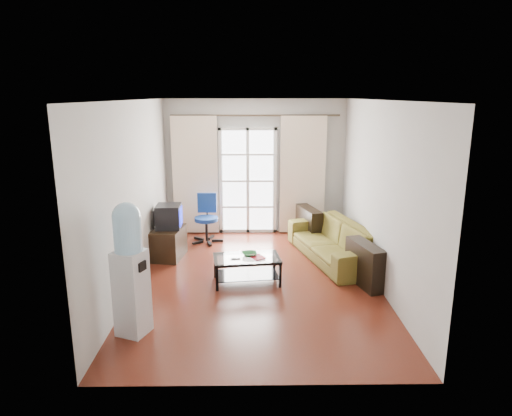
{
  "coord_description": "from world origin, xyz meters",
  "views": [
    {
      "loc": [
        -0.11,
        -6.52,
        2.78
      ],
      "look_at": [
        -0.01,
        0.35,
        1.06
      ],
      "focal_mm": 32.0,
      "sensor_mm": 36.0,
      "label": 1
    }
  ],
  "objects": [
    {
      "name": "wall_right",
      "position": [
        1.8,
        0.0,
        1.35
      ],
      "size": [
        0.02,
        5.2,
        2.7
      ],
      "primitive_type": "cube",
      "color": "#B7B4AE",
      "rests_on": "floor"
    },
    {
      "name": "ceiling",
      "position": [
        0.0,
        0.0,
        2.7
      ],
      "size": [
        5.2,
        5.2,
        0.0
      ],
      "primitive_type": "plane",
      "rotation": [
        3.14,
        0.0,
        0.0
      ],
      "color": "white",
      "rests_on": "wall_back"
    },
    {
      "name": "curtain_rod",
      "position": [
        0.0,
        2.5,
        2.38
      ],
      "size": [
        3.3,
        0.04,
        0.04
      ],
      "primitive_type": "cylinder",
      "rotation": [
        0.0,
        1.57,
        0.0
      ],
      "color": "#4C3F2D",
      "rests_on": "wall_back"
    },
    {
      "name": "tv_stand",
      "position": [
        -1.53,
        1.05,
        0.26
      ],
      "size": [
        0.57,
        0.78,
        0.53
      ],
      "primitive_type": "cube",
      "rotation": [
        0.0,
        0.0,
        -0.14
      ],
      "color": "black",
      "rests_on": "floor"
    },
    {
      "name": "bowl",
      "position": [
        -0.12,
        -0.01,
        0.43
      ],
      "size": [
        0.3,
        0.3,
        0.06
      ],
      "primitive_type": "imported",
      "rotation": [
        0.0,
        0.0,
        0.16
      ],
      "color": "#2D7E49",
      "rests_on": "coffee_table"
    },
    {
      "name": "wall_front",
      "position": [
        0.0,
        -2.6,
        1.35
      ],
      "size": [
        3.6,
        0.02,
        2.7
      ],
      "primitive_type": "cube",
      "color": "#B7B4AE",
      "rests_on": "floor"
    },
    {
      "name": "task_chair",
      "position": [
        -0.94,
        1.93,
        0.27
      ],
      "size": [
        0.63,
        0.63,
        0.93
      ],
      "rotation": [
        0.0,
        0.0,
        -0.0
      ],
      "color": "black",
      "rests_on": "floor"
    },
    {
      "name": "radiator",
      "position": [
        0.8,
        2.5,
        0.33
      ],
      "size": [
        0.64,
        0.12,
        0.64
      ],
      "primitive_type": "cube",
      "color": "#959598",
      "rests_on": "floor"
    },
    {
      "name": "curtain_right",
      "position": [
        0.95,
        2.48,
        1.2
      ],
      "size": [
        0.9,
        0.07,
        2.35
      ],
      "primitive_type": "cube",
      "color": "#F5DFC5",
      "rests_on": "curtain_rod"
    },
    {
      "name": "french_door",
      "position": [
        -0.15,
        2.54,
        1.07
      ],
      "size": [
        1.16,
        0.06,
        2.15
      ],
      "color": "white",
      "rests_on": "wall_back"
    },
    {
      "name": "water_cooler",
      "position": [
        -1.5,
        -1.56,
        0.84
      ],
      "size": [
        0.42,
        0.42,
        1.61
      ],
      "rotation": [
        0.0,
        0.0,
        -0.38
      ],
      "color": "silver",
      "rests_on": "floor"
    },
    {
      "name": "wall_back",
      "position": [
        0.0,
        2.6,
        1.35
      ],
      "size": [
        3.6,
        0.02,
        2.7
      ],
      "primitive_type": "cube",
      "color": "#B7B4AE",
      "rests_on": "floor"
    },
    {
      "name": "curtain_left",
      "position": [
        -1.2,
        2.48,
        1.2
      ],
      "size": [
        0.9,
        0.07,
        2.35
      ],
      "primitive_type": "cube",
      "color": "#F5DFC5",
      "rests_on": "curtain_rod"
    },
    {
      "name": "wall_left",
      "position": [
        -1.8,
        0.0,
        1.35
      ],
      "size": [
        0.02,
        5.2,
        2.7
      ],
      "primitive_type": "cube",
      "color": "#B7B4AE",
      "rests_on": "floor"
    },
    {
      "name": "sofa",
      "position": [
        1.32,
        0.93,
        0.32
      ],
      "size": [
        2.64,
        1.95,
        0.65
      ],
      "primitive_type": "imported",
      "rotation": [
        0.0,
        0.0,
        -1.32
      ],
      "color": "olive",
      "rests_on": "floor"
    },
    {
      "name": "remote",
      "position": [
        -0.32,
        -0.15,
        0.41
      ],
      "size": [
        0.15,
        0.06,
        0.02
      ],
      "primitive_type": "cube",
      "rotation": [
        0.0,
        0.0,
        0.16
      ],
      "color": "black",
      "rests_on": "coffee_table"
    },
    {
      "name": "floor",
      "position": [
        0.0,
        0.0,
        0.0
      ],
      "size": [
        5.2,
        5.2,
        0.0
      ],
      "primitive_type": "plane",
      "color": "maroon",
      "rests_on": "ground"
    },
    {
      "name": "crt_tv",
      "position": [
        -1.53,
        1.1,
        0.73
      ],
      "size": [
        0.47,
        0.46,
        0.41
      ],
      "rotation": [
        0.0,
        0.0,
        0.03
      ],
      "color": "black",
      "rests_on": "tv_stand"
    },
    {
      "name": "coffee_table",
      "position": [
        -0.16,
        -0.06,
        0.26
      ],
      "size": [
        1.05,
        0.68,
        0.4
      ],
      "rotation": [
        0.0,
        0.0,
        0.12
      ],
      "color": "silver",
      "rests_on": "floor"
    },
    {
      "name": "book",
      "position": [
        -0.08,
        -0.14,
        0.41
      ],
      "size": [
        0.38,
        0.39,
        0.02
      ],
      "primitive_type": "imported",
      "rotation": [
        0.0,
        0.0,
        0.49
      ],
      "color": "#B23F15",
      "rests_on": "coffee_table"
    }
  ]
}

